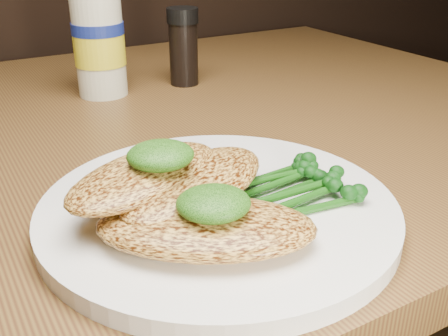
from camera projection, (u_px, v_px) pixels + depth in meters
plate at (218, 209)px, 0.43m from camera, size 0.29×0.29×0.02m
chicken_front at (206, 227)px, 0.37m from camera, size 0.18×0.15×0.02m
chicken_mid at (195, 183)px, 0.42m from camera, size 0.17×0.14×0.02m
chicken_back at (146, 175)px, 0.41m from camera, size 0.16×0.13×0.02m
pesto_front at (213, 203)px, 0.36m from camera, size 0.07×0.06×0.02m
pesto_back at (160, 155)px, 0.40m from camera, size 0.06×0.06×0.02m
broccolini_bundle at (275, 188)px, 0.43m from camera, size 0.16×0.14×0.02m
mayo_bottle at (97, 23)px, 0.70m from camera, size 0.07×0.07×0.19m
pepper_grinder at (183, 47)px, 0.77m from camera, size 0.05×0.05×0.11m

